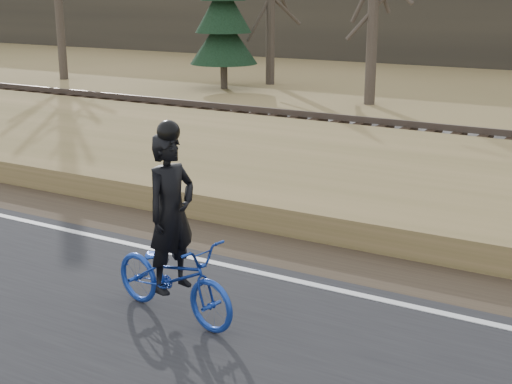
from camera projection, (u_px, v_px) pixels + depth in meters
The scene contains 10 objects.
ground at pixel (76, 242), 11.05m from camera, with size 120.00×120.00×0.00m, color #967A4C.
edge_line at pixel (84, 234), 11.19m from camera, with size 120.00×0.12×0.01m, color silver.
shoulder at pixel (126, 219), 12.04m from camera, with size 120.00×1.60×0.04m, color #473A2B.
embankment at pixel (221, 170), 14.48m from camera, with size 120.00×5.00×0.44m, color #967A4C.
ballast at pixel (304, 137), 17.65m from camera, with size 120.00×3.00×0.45m, color slate.
railroad at pixel (304, 125), 17.56m from camera, with size 120.00×2.40×0.29m.
treeline_backdrop at pixel (502, 4), 35.20m from camera, with size 120.00×4.00×6.00m, color #383328.
cyclist at pixel (173, 256), 8.22m from camera, with size 1.96×0.98×2.34m.
bare_tree_near_left at pixel (373, 6), 23.13m from camera, with size 0.36×0.36×6.45m, color #4C4338.
conifer at pixel (223, 9), 26.92m from camera, with size 2.60×2.60×6.36m.
Camera 1 is at (7.62, -7.62, 3.80)m, focal length 50.00 mm.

